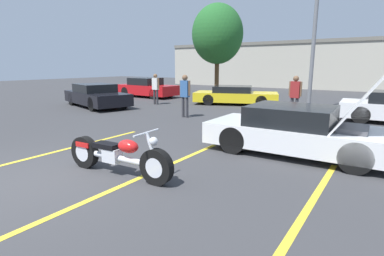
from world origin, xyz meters
TOP-DOWN VIEW (x-y plane):
  - ground_plane at (0.00, 0.00)m, footprint 80.00×80.00m
  - parking_stripe_foreground at (-1.41, 1.32)m, footprint 0.12×5.66m
  - parking_stripe_middle at (1.63, 1.32)m, footprint 0.12×5.66m
  - parking_stripe_back at (4.67, 1.32)m, footprint 0.12×5.66m
  - far_building at (0.00, 27.80)m, footprint 32.00×4.20m
  - light_pole at (2.31, 12.36)m, footprint 1.21×0.28m
  - tree_background at (-5.49, 17.00)m, footprint 3.71×3.71m
  - motorcycle at (1.16, 1.07)m, footprint 2.59×0.70m
  - show_car_hood_open at (3.73, 4.58)m, footprint 4.38×1.95m
  - parked_car_mid_right_row at (-1.81, 12.53)m, footprint 4.94×3.38m
  - parked_car_left_row at (-8.59, 12.71)m, footprint 4.46×1.97m
  - parked_car_mid_left_row at (-7.46, 7.50)m, footprint 4.94×3.06m
  - spectator_near_motorcycle at (-5.46, 9.97)m, footprint 0.52×0.22m
  - spectator_by_show_car at (-1.64, 7.38)m, footprint 0.52×0.23m
  - spectator_midground at (2.23, 9.73)m, footprint 0.52×0.23m

SIDE VIEW (x-z plane):
  - ground_plane at x=0.00m, z-range 0.00..0.00m
  - parking_stripe_foreground at x=-1.41m, z-range 0.00..0.01m
  - parking_stripe_middle at x=1.63m, z-range 0.00..0.01m
  - parking_stripe_back at x=4.67m, z-range 0.00..0.01m
  - motorcycle at x=1.16m, z-range -0.09..0.89m
  - parked_car_mid_right_row at x=-1.81m, z-range -0.01..1.01m
  - parked_car_mid_left_row at x=-7.46m, z-range -0.02..1.18m
  - show_car_hood_open at x=3.73m, z-range -0.41..1.57m
  - parked_car_left_row at x=-8.59m, z-range -0.03..1.28m
  - spectator_near_motorcycle at x=-5.46m, z-range 0.16..1.85m
  - spectator_midground at x=2.23m, z-range 0.17..1.91m
  - spectator_by_show_car at x=-1.64m, z-range 0.18..1.95m
  - far_building at x=0.00m, z-range 0.14..4.54m
  - light_pole at x=2.31m, z-range 0.37..7.03m
  - tree_background at x=-5.49m, z-range 1.11..7.61m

